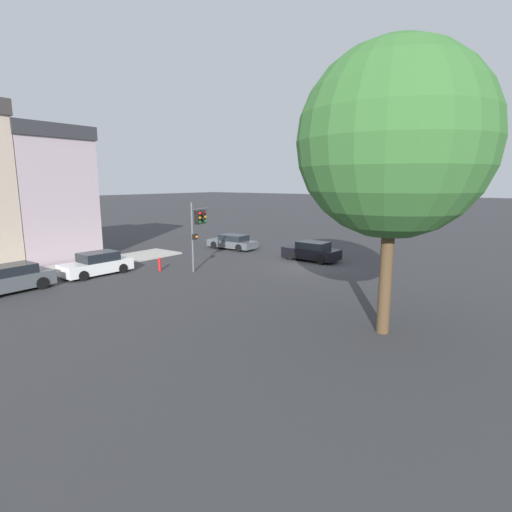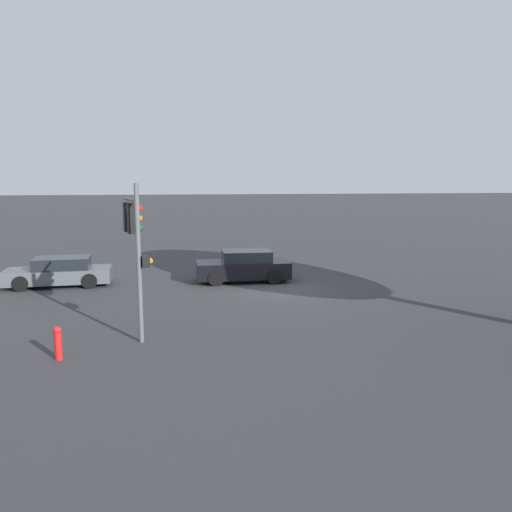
% 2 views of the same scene
% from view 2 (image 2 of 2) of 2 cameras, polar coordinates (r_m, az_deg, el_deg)
% --- Properties ---
extents(ground_plane, '(300.00, 300.00, 0.00)m').
position_cam_2_polar(ground_plane, '(21.96, 1.74, -3.79)').
color(ground_plane, '#333335').
extents(traffic_signal, '(0.95, 2.19, 4.65)m').
position_cam_2_polar(traffic_signal, '(15.34, -13.66, 2.66)').
color(traffic_signal, '#515456').
rests_on(traffic_signal, ground_plane).
extents(crossing_car_0, '(4.63, 2.01, 1.30)m').
position_cam_2_polar(crossing_car_0, '(24.16, -21.55, -1.74)').
color(crossing_car_0, '#4C5156').
rests_on(crossing_car_0, ground_plane).
extents(crossing_car_1, '(4.39, 2.08, 1.47)m').
position_cam_2_polar(crossing_car_1, '(23.50, -1.41, -1.21)').
color(crossing_car_1, black).
rests_on(crossing_car_1, ground_plane).
extents(fire_hydrant, '(0.22, 0.22, 0.92)m').
position_cam_2_polar(fire_hydrant, '(14.40, -21.69, -9.11)').
color(fire_hydrant, red).
rests_on(fire_hydrant, ground_plane).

